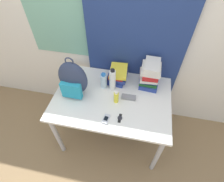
{
  "coord_description": "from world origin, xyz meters",
  "views": [
    {
      "loc": [
        0.24,
        -0.74,
        2.19
      ],
      "look_at": [
        0.0,
        0.42,
        0.87
      ],
      "focal_mm": 28.0,
      "sensor_mm": 36.0,
      "label": 1
    }
  ],
  "objects_px": {
    "water_bottle": "(104,81)",
    "book_stack_center": "(150,75)",
    "sports_bottle": "(113,80)",
    "sunglasses_case": "(129,97)",
    "sunscreen_bottle": "(116,97)",
    "book_stack_left": "(118,75)",
    "backpack": "(73,80)",
    "cell_phone": "(106,119)",
    "wristwatch": "(120,118)"
  },
  "relations": [
    {
      "from": "backpack",
      "to": "water_bottle",
      "type": "height_order",
      "value": "backpack"
    },
    {
      "from": "sports_bottle",
      "to": "wristwatch",
      "type": "bearing_deg",
      "value": -68.06
    },
    {
      "from": "book_stack_left",
      "to": "sunscreen_bottle",
      "type": "bearing_deg",
      "value": -82.17
    },
    {
      "from": "backpack",
      "to": "cell_phone",
      "type": "xyz_separation_m",
      "value": [
        0.4,
        -0.26,
        -0.19
      ]
    },
    {
      "from": "sunglasses_case",
      "to": "book_stack_left",
      "type": "bearing_deg",
      "value": 123.27
    },
    {
      "from": "cell_phone",
      "to": "sunscreen_bottle",
      "type": "bearing_deg",
      "value": 77.48
    },
    {
      "from": "sports_bottle",
      "to": "sunscreen_bottle",
      "type": "distance_m",
      "value": 0.2
    },
    {
      "from": "sunscreen_bottle",
      "to": "sunglasses_case",
      "type": "xyz_separation_m",
      "value": [
        0.12,
        0.07,
        -0.05
      ]
    },
    {
      "from": "book_stack_left",
      "to": "water_bottle",
      "type": "bearing_deg",
      "value": -133.84
    },
    {
      "from": "sunscreen_bottle",
      "to": "sunglasses_case",
      "type": "height_order",
      "value": "sunscreen_bottle"
    },
    {
      "from": "book_stack_left",
      "to": "book_stack_center",
      "type": "height_order",
      "value": "book_stack_center"
    },
    {
      "from": "book_stack_left",
      "to": "sports_bottle",
      "type": "relative_size",
      "value": 0.97
    },
    {
      "from": "sports_bottle",
      "to": "cell_phone",
      "type": "bearing_deg",
      "value": -87.12
    },
    {
      "from": "backpack",
      "to": "sunscreen_bottle",
      "type": "distance_m",
      "value": 0.47
    },
    {
      "from": "sports_bottle",
      "to": "sunglasses_case",
      "type": "relative_size",
      "value": 1.85
    },
    {
      "from": "water_bottle",
      "to": "sunglasses_case",
      "type": "distance_m",
      "value": 0.32
    },
    {
      "from": "water_bottle",
      "to": "cell_phone",
      "type": "xyz_separation_m",
      "value": [
        0.12,
        -0.42,
        -0.08
      ]
    },
    {
      "from": "sports_bottle",
      "to": "cell_phone",
      "type": "xyz_separation_m",
      "value": [
        0.02,
        -0.4,
        -0.13
      ]
    },
    {
      "from": "sports_bottle",
      "to": "cell_phone",
      "type": "relative_size",
      "value": 2.52
    },
    {
      "from": "sunscreen_bottle",
      "to": "sunglasses_case",
      "type": "relative_size",
      "value": 1.0
    },
    {
      "from": "sunglasses_case",
      "to": "book_stack_center",
      "type": "bearing_deg",
      "value": 53.67
    },
    {
      "from": "water_bottle",
      "to": "book_stack_center",
      "type": "bearing_deg",
      "value": 15.67
    },
    {
      "from": "backpack",
      "to": "book_stack_center",
      "type": "bearing_deg",
      "value": 20.83
    },
    {
      "from": "backpack",
      "to": "cell_phone",
      "type": "height_order",
      "value": "backpack"
    },
    {
      "from": "book_stack_left",
      "to": "water_bottle",
      "type": "distance_m",
      "value": 0.19
    },
    {
      "from": "backpack",
      "to": "water_bottle",
      "type": "relative_size",
      "value": 2.43
    },
    {
      "from": "sunscreen_bottle",
      "to": "cell_phone",
      "type": "bearing_deg",
      "value": -102.52
    },
    {
      "from": "book_stack_left",
      "to": "wristwatch",
      "type": "bearing_deg",
      "value": -77.03
    },
    {
      "from": "book_stack_left",
      "to": "water_bottle",
      "type": "height_order",
      "value": "water_bottle"
    },
    {
      "from": "book_stack_center",
      "to": "sports_bottle",
      "type": "bearing_deg",
      "value": -158.71
    },
    {
      "from": "sports_bottle",
      "to": "sunglasses_case",
      "type": "bearing_deg",
      "value": -28.07
    },
    {
      "from": "backpack",
      "to": "book_stack_center",
      "type": "xyz_separation_m",
      "value": [
        0.76,
        0.29,
        -0.05
      ]
    },
    {
      "from": "book_stack_center",
      "to": "sports_bottle",
      "type": "height_order",
      "value": "book_stack_center"
    },
    {
      "from": "book_stack_center",
      "to": "water_bottle",
      "type": "distance_m",
      "value": 0.5
    },
    {
      "from": "backpack",
      "to": "sunglasses_case",
      "type": "height_order",
      "value": "backpack"
    },
    {
      "from": "sports_bottle",
      "to": "book_stack_left",
      "type": "bearing_deg",
      "value": 78.92
    },
    {
      "from": "sunglasses_case",
      "to": "sunscreen_bottle",
      "type": "bearing_deg",
      "value": -151.53
    },
    {
      "from": "book_stack_center",
      "to": "cell_phone",
      "type": "bearing_deg",
      "value": -122.98
    },
    {
      "from": "wristwatch",
      "to": "water_bottle",
      "type": "bearing_deg",
      "value": 123.2
    },
    {
      "from": "water_bottle",
      "to": "cell_phone",
      "type": "relative_size",
      "value": 1.73
    },
    {
      "from": "cell_phone",
      "to": "backpack",
      "type": "bearing_deg",
      "value": 146.33
    },
    {
      "from": "sports_bottle",
      "to": "sunglasses_case",
      "type": "height_order",
      "value": "sports_bottle"
    },
    {
      "from": "backpack",
      "to": "sunscreen_bottle",
      "type": "xyz_separation_m",
      "value": [
        0.45,
        -0.03,
        -0.13
      ]
    },
    {
      "from": "book_stack_left",
      "to": "book_stack_center",
      "type": "bearing_deg",
      "value": -0.08
    },
    {
      "from": "book_stack_center",
      "to": "sports_bottle",
      "type": "xyz_separation_m",
      "value": [
        -0.38,
        -0.15,
        -0.02
      ]
    },
    {
      "from": "book_stack_center",
      "to": "backpack",
      "type": "bearing_deg",
      "value": -159.17
    },
    {
      "from": "backpack",
      "to": "cell_phone",
      "type": "bearing_deg",
      "value": -33.67
    },
    {
      "from": "sunscreen_bottle",
      "to": "sports_bottle",
      "type": "bearing_deg",
      "value": 113.22
    },
    {
      "from": "water_bottle",
      "to": "sunscreen_bottle",
      "type": "height_order",
      "value": "water_bottle"
    },
    {
      "from": "book_stack_left",
      "to": "cell_phone",
      "type": "distance_m",
      "value": 0.56
    }
  ]
}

